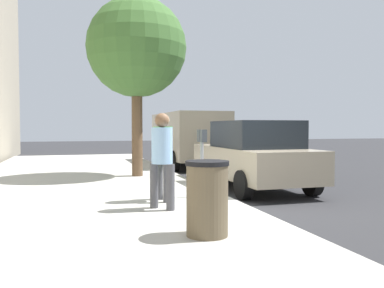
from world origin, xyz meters
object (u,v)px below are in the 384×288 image
at_px(parked_van_far, 188,136).
at_px(trash_bin, 207,198).
at_px(pedestrian_bystander, 162,153).
at_px(street_tree, 137,48).
at_px(parking_meter, 202,148).
at_px(pedestrian_at_meter, 163,150).
at_px(parked_sedan_near, 253,155).

height_order(parked_van_far, trash_bin, parked_van_far).
bearing_deg(parked_van_far, pedestrian_bystander, 161.35).
xyz_separation_m(pedestrian_bystander, street_tree, (5.00, -0.32, 2.80)).
distance_m(parking_meter, pedestrian_at_meter, 0.90).
relative_size(parking_meter, parked_van_far, 0.27).
height_order(parking_meter, street_tree, street_tree).
relative_size(parking_meter, trash_bin, 1.40).
distance_m(parking_meter, parked_sedan_near, 2.49).
bearing_deg(street_tree, trash_bin, 179.05).
xyz_separation_m(pedestrian_at_meter, pedestrian_bystander, (-0.78, 0.19, -0.01)).
bearing_deg(street_tree, pedestrian_at_meter, 178.20).
bearing_deg(parking_meter, street_tree, 10.44).
bearing_deg(parked_van_far, parking_meter, 166.28).
height_order(pedestrian_at_meter, pedestrian_bystander, pedestrian_at_meter).
bearing_deg(trash_bin, pedestrian_bystander, 6.24).
height_order(pedestrian_at_meter, street_tree, street_tree).
bearing_deg(trash_bin, parked_sedan_near, -31.74).
bearing_deg(parked_van_far, street_tree, 145.07).
xyz_separation_m(pedestrian_at_meter, parked_van_far, (8.01, -2.78, 0.10)).
xyz_separation_m(pedestrian_bystander, trash_bin, (-1.89, -0.21, -0.49)).
relative_size(parking_meter, pedestrian_at_meter, 0.82).
xyz_separation_m(parked_sedan_near, trash_bin, (-4.46, 2.76, -0.24)).
bearing_deg(street_tree, parking_meter, -169.56).
relative_size(street_tree, trash_bin, 5.25).
distance_m(parking_meter, parked_van_far, 8.04).
xyz_separation_m(parked_sedan_near, street_tree, (2.44, 2.65, 3.06)).
height_order(parking_meter, parked_sedan_near, parked_sedan_near).
relative_size(parking_meter, parked_sedan_near, 0.32).
xyz_separation_m(pedestrian_at_meter, parked_sedan_near, (1.78, -2.78, -0.27)).
bearing_deg(pedestrian_bystander, pedestrian_at_meter, 37.36).
bearing_deg(parked_sedan_near, pedestrian_at_meter, 122.70).
bearing_deg(pedestrian_bystander, parked_sedan_near, 1.73).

